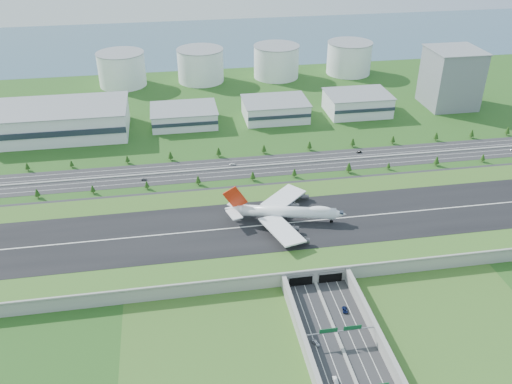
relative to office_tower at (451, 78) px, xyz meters
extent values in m
plane|color=#234E18|center=(-200.00, -195.00, -27.50)|extent=(1200.00, 1200.00, 0.00)
cube|color=gray|center=(-200.00, -195.00, -23.50)|extent=(520.00, 100.00, 8.00)
cube|color=#39541C|center=(-200.00, -195.00, -19.42)|extent=(520.00, 100.00, 0.16)
cube|color=black|center=(-200.00, -195.00, -19.28)|extent=(520.00, 58.00, 0.12)
cube|color=silver|center=(-200.00, -195.00, -19.20)|extent=(520.00, 0.90, 0.02)
cube|color=gray|center=(-200.00, -244.40, -18.90)|extent=(520.00, 1.20, 1.20)
cube|color=#28282B|center=(-200.00, -305.00, -27.44)|extent=(34.00, 120.00, 0.12)
cube|color=gray|center=(-200.00, -305.00, -27.05)|extent=(1.60, 120.00, 0.90)
cube|color=gray|center=(-218.20, -295.00, -23.50)|extent=(2.40, 100.00, 8.00)
cube|color=gray|center=(-181.80, -295.00, -23.50)|extent=(2.40, 100.00, 8.00)
cube|color=black|center=(-208.50, -245.20, -24.30)|extent=(13.00, 1.20, 6.00)
cube|color=black|center=(-191.50, -245.20, -24.30)|extent=(13.00, 1.20, 6.00)
cylinder|color=gray|center=(-219.00, -290.00, -24.00)|extent=(0.70, 0.70, 7.00)
cylinder|color=gray|center=(-181.00, -290.00, -24.00)|extent=(0.70, 0.70, 7.00)
cube|color=gray|center=(-200.00, -290.00, -20.30)|extent=(38.00, 0.50, 0.50)
cube|color=#0C4C23|center=(-206.00, -290.10, -18.90)|extent=(9.00, 0.30, 2.40)
cube|color=#0C4C23|center=(-194.00, -290.10, -18.90)|extent=(9.00, 0.30, 2.40)
cube|color=#28282B|center=(-200.00, -100.00, -27.44)|extent=(560.00, 36.00, 0.12)
cylinder|color=#3D2819|center=(-369.29, -122.00, -26.22)|extent=(0.50, 0.50, 2.55)
cone|color=black|center=(-369.29, -122.00, -22.96)|extent=(3.97, 3.97, 5.11)
cylinder|color=#3D2819|center=(-331.33, -122.00, -26.33)|extent=(0.50, 0.50, 2.34)
cone|color=black|center=(-331.33, -122.00, -23.35)|extent=(3.63, 3.63, 4.67)
cylinder|color=#3D2819|center=(-293.23, -122.00, -26.35)|extent=(0.50, 0.50, 2.29)
cone|color=black|center=(-293.23, -122.00, -23.42)|extent=(3.57, 3.57, 4.59)
cylinder|color=#3D2819|center=(-256.02, -122.00, -26.18)|extent=(0.50, 0.50, 2.65)
cone|color=black|center=(-256.02, -122.00, -22.79)|extent=(4.12, 4.12, 5.30)
cylinder|color=#3D2819|center=(-215.36, -122.00, -26.20)|extent=(0.50, 0.50, 2.60)
cone|color=black|center=(-215.36, -122.00, -22.88)|extent=(4.05, 4.05, 5.20)
cylinder|color=#3D2819|center=(-183.60, -122.00, -26.25)|extent=(0.50, 0.50, 2.51)
cone|color=black|center=(-183.60, -122.00, -23.04)|extent=(3.90, 3.90, 5.01)
cylinder|color=#3D2819|center=(-140.99, -122.00, -25.98)|extent=(0.50, 0.50, 3.04)
cone|color=black|center=(-140.99, -122.00, -22.10)|extent=(4.73, 4.73, 6.08)
cylinder|color=#3D2819|center=(-108.85, -122.00, -26.45)|extent=(0.50, 0.50, 2.11)
cone|color=black|center=(-108.85, -122.00, -23.76)|extent=(3.27, 3.27, 4.21)
cylinder|color=#3D2819|center=(-69.34, -122.00, -26.09)|extent=(0.50, 0.50, 2.81)
cone|color=black|center=(-69.34, -122.00, -22.50)|extent=(4.37, 4.37, 5.62)
cylinder|color=#3D2819|center=(-30.04, -122.00, -26.29)|extent=(0.50, 0.50, 2.42)
cone|color=black|center=(-30.04, -122.00, -23.19)|extent=(3.77, 3.77, 4.84)
cylinder|color=#3D2819|center=(-384.20, -78.00, -26.31)|extent=(0.50, 0.50, 2.37)
cone|color=black|center=(-384.20, -78.00, -23.29)|extent=(3.69, 3.69, 4.74)
cylinder|color=#3D2819|center=(-351.32, -78.00, -26.44)|extent=(0.50, 0.50, 2.13)
cone|color=black|center=(-351.32, -78.00, -23.71)|extent=(3.31, 3.31, 4.26)
cylinder|color=#3D2819|center=(-308.62, -78.00, -26.30)|extent=(0.50, 0.50, 2.39)
cone|color=black|center=(-308.62, -78.00, -23.25)|extent=(3.72, 3.72, 4.78)
cylinder|color=#3D2819|center=(-274.81, -78.00, -26.16)|extent=(0.50, 0.50, 2.67)
cone|color=black|center=(-274.81, -78.00, -22.75)|extent=(4.16, 4.16, 5.34)
cylinder|color=#3D2819|center=(-236.24, -78.00, -26.07)|extent=(0.50, 0.50, 2.86)
cone|color=black|center=(-236.24, -78.00, -22.41)|extent=(4.46, 4.46, 5.73)
cylinder|color=#3D2819|center=(-198.95, -78.00, -26.17)|extent=(0.50, 0.50, 2.67)
cone|color=black|center=(-198.95, -78.00, -22.76)|extent=(4.15, 4.15, 5.34)
cylinder|color=#3D2819|center=(-160.62, -78.00, -26.12)|extent=(0.50, 0.50, 2.75)
cone|color=black|center=(-160.62, -78.00, -22.61)|extent=(4.28, 4.28, 5.51)
cylinder|color=#3D2819|center=(-123.25, -78.00, -26.13)|extent=(0.50, 0.50, 2.74)
cone|color=black|center=(-123.25, -78.00, -22.64)|extent=(4.26, 4.26, 5.47)
cylinder|color=#3D2819|center=(-87.71, -78.00, -26.18)|extent=(0.50, 0.50, 2.64)
cone|color=black|center=(-87.71, -78.00, -22.81)|extent=(4.10, 4.10, 5.28)
cylinder|color=#3D2819|center=(-48.68, -78.00, -26.14)|extent=(0.50, 0.50, 2.73)
cone|color=black|center=(-48.68, -78.00, -22.66)|extent=(4.24, 4.24, 5.45)
cylinder|color=#3D2819|center=(-15.71, -78.00, -26.13)|extent=(0.50, 0.50, 2.73)
cone|color=black|center=(-15.71, -78.00, -22.64)|extent=(4.25, 4.25, 5.47)
cylinder|color=#3D2819|center=(18.03, -78.00, -26.10)|extent=(0.50, 0.50, 2.80)
cone|color=black|center=(18.03, -78.00, -22.52)|extent=(4.36, 4.36, 5.60)
cube|color=silver|center=(-370.00, -10.00, -15.00)|extent=(120.00, 60.00, 25.00)
cube|color=silver|center=(-260.00, -5.00, -20.00)|extent=(58.00, 42.00, 15.00)
cube|color=silver|center=(-175.00, -5.00, -19.00)|extent=(58.00, 42.00, 17.00)
cube|color=silver|center=(-95.00, -5.00, -18.00)|extent=(58.00, 42.00, 19.00)
cube|color=gray|center=(0.00, 0.00, 0.00)|extent=(46.00, 46.00, 55.00)
cylinder|color=white|center=(-320.00, 115.00, -10.00)|extent=(50.00, 50.00, 35.00)
cylinder|color=white|center=(-235.00, 115.00, -10.00)|extent=(50.00, 50.00, 35.00)
cylinder|color=white|center=(-150.00, 115.00, -10.00)|extent=(50.00, 50.00, 35.00)
cylinder|color=white|center=(-65.00, 115.00, -10.00)|extent=(50.00, 50.00, 35.00)
cube|color=#3A596E|center=(-200.00, 285.00, -27.47)|extent=(1200.00, 260.00, 0.06)
cylinder|color=white|center=(-205.45, -192.05, -12.81)|extent=(61.76, 21.59, 7.07)
cone|color=white|center=(-173.27, -199.94, -12.81)|extent=(10.27, 8.97, 7.07)
cone|color=white|center=(-237.63, -184.16, -12.37)|extent=(12.41, 9.50, 7.07)
ellipsoid|color=white|center=(-185.02, -197.06, -10.27)|extent=(15.95, 8.94, 4.35)
cube|color=white|center=(-212.07, -209.76, -13.92)|extent=(24.03, 35.98, 1.74)
cube|color=white|center=(-203.12, -173.29, -13.92)|extent=(33.78, 33.43, 1.74)
cylinder|color=#38383D|center=(-203.49, -206.18, -16.35)|extent=(6.37, 4.59, 3.31)
cylinder|color=#38383D|center=(-200.13, -219.51, -16.35)|extent=(6.37, 4.59, 3.31)
cylinder|color=#38383D|center=(-197.18, -180.43, -16.35)|extent=(6.37, 4.59, 3.31)
cylinder|color=#38383D|center=(-188.03, -170.16, -16.35)|extent=(6.37, 4.59, 3.31)
cube|color=white|center=(-238.27, -191.40, -11.49)|extent=(9.76, 13.52, 0.66)
cube|color=white|center=(-234.85, -177.45, -11.49)|extent=(13.19, 13.36, 0.66)
cube|color=red|center=(-236.56, -184.42, -3.98)|extent=(15.53, 4.71, 16.56)
cylinder|color=black|center=(-177.73, -198.85, -18.61)|extent=(2.10, 0.77, 2.10)
cylinder|color=black|center=(-210.58, -194.43, -18.61)|extent=(2.10, 0.77, 2.10)
cylinder|color=black|center=(-208.90, -187.57, -18.61)|extent=(2.10, 0.77, 2.10)
cylinder|color=black|center=(-217.02, -192.85, -18.61)|extent=(2.10, 0.77, 2.10)
cylinder|color=black|center=(-215.34, -185.99, -18.61)|extent=(2.10, 0.77, 2.10)
imported|color=silver|center=(-211.56, -289.44, -26.55)|extent=(3.73, 5.23, 1.65)
imported|color=white|center=(-208.88, -313.28, -26.54)|extent=(1.81, 5.09, 1.67)
imported|color=#0C163F|center=(-190.57, -269.23, -26.62)|extent=(3.41, 5.80, 1.51)
imported|color=#515055|center=(-295.58, -108.37, -26.67)|extent=(4.19, 1.72, 1.42)
imported|color=black|center=(-121.47, -90.05, -26.68)|extent=(4.50, 2.41, 1.41)
imported|color=white|center=(-227.44, -94.57, -26.69)|extent=(4.88, 2.25, 1.38)
camera|label=1|loc=(-271.67, -471.98, 168.02)|focal=38.00mm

